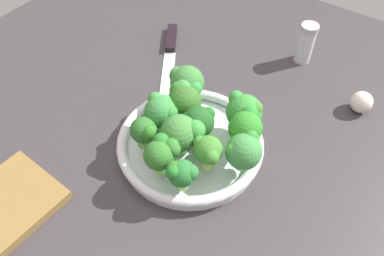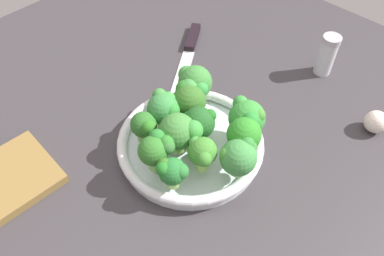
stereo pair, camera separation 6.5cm
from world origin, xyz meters
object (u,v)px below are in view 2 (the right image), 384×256
Objects in this scene: broccoli_floret_0 at (172,171)px; broccoli_floret_4 at (164,108)px; broccoli_floret_10 at (202,153)px; garlic_bulb at (376,122)px; broccoli_floret_6 at (189,98)px; knife at (189,50)px; broccoli_floret_2 at (179,131)px; broccoli_floret_11 at (145,127)px; bowl at (192,145)px; broccoli_floret_3 at (239,156)px; broccoli_floret_8 at (157,150)px; broccoli_floret_5 at (245,132)px; pepper_shaker at (327,55)px; broccoli_floret_7 at (247,118)px; broccoli_floret_1 at (199,123)px; broccoli_floret_9 at (194,83)px.

broccoli_floret_4 is (7.95, 10.06, 0.72)cm from broccoli_floret_0.
broccoli_floret_10 reaches higher than garlic_bulb.
broccoli_floret_6 is 23.92cm from knife.
broccoli_floret_2 reaches higher than broccoli_floret_11.
garlic_bulb reaches higher than bowl.
knife is (19.92, 30.36, -6.64)cm from broccoli_floret_3.
broccoli_floret_8 is (0.92, 4.23, 0.65)cm from broccoli_floret_0.
broccoli_floret_5 is at bearing -119.43° from knife.
broccoli_floret_10 is at bearing -78.19° from broccoli_floret_11.
broccoli_floret_10 reaches higher than broccoli_floret_11.
broccoli_floret_11 and pepper_shaker have the same top height.
broccoli_floret_11 is at bearing -150.10° from knife.
broccoli_floret_7 is at bearing -40.17° from broccoli_floret_11.
broccoli_floret_6 is (6.74, 4.30, -0.25)cm from broccoli_floret_2.
broccoli_floret_5 is (7.12, -8.17, 0.18)cm from broccoli_floret_2.
broccoli_floret_2 is at bearing 84.06° from broccoli_floret_10.
broccoli_floret_10 is at bearing -132.10° from broccoli_floret_1.
broccoli_floret_6 is at bearing 32.56° from broccoli_floret_2.
broccoli_floret_7 reaches higher than broccoli_floret_8.
broccoli_floret_11 is at bearing -177.36° from broccoli_floret_9.
broccoli_floret_1 reaches higher than knife.
garlic_bulb is at bearing -25.15° from broccoli_floret_0.
bowl is 11.22cm from broccoli_floret_0.
broccoli_floret_4 is 0.97× the size of broccoli_floret_5.
broccoli_floret_7 is 17.45cm from broccoli_floret_11.
pepper_shaker is at bearing -59.58° from knife.
broccoli_floret_2 reaches higher than broccoli_floret_0.
knife is at bearing 29.90° from broccoli_floret_11.
broccoli_floret_2 is at bearing 36.36° from broccoli_floret_0.
broccoli_floret_2 reaches higher than knife.
broccoli_floret_7 is (7.68, -5.72, 5.53)cm from bowl.
broccoli_floret_6 is at bearing -14.19° from broccoli_floret_4.
broccoli_floret_9 reaches higher than broccoli_floret_8.
broccoli_floret_5 reaches higher than knife.
broccoli_floret_11 is 42.79cm from pepper_shaker.
broccoli_floret_10 is (5.54, -1.17, 0.33)cm from broccoli_floret_0.
broccoli_floret_4 is (-0.95, 5.80, 6.06)cm from bowl.
broccoli_floret_1 is at bearing -70.51° from broccoli_floret_4.
broccoli_floret_1 is 34.87cm from pepper_shaker.
broccoli_floret_6 is (12.87, 8.82, 0.45)cm from broccoli_floret_0.
broccoli_floret_4 reaches higher than broccoli_floret_3.
broccoli_floret_5 is at bearing -146.55° from broccoli_floret_7.
broccoli_floret_3 reaches higher than broccoli_floret_11.
broccoli_floret_9 is at bearing 93.65° from broccoli_floret_7.
broccoli_floret_8 is (-15.66, 5.69, 0.46)cm from broccoli_floret_7.
knife is at bearing 47.53° from broccoli_floret_10.
broccoli_floret_3 reaches higher than broccoli_floret_10.
broccoli_floret_2 is at bearing -138.82° from knife.
garlic_bulb is 0.47× the size of pepper_shaker.
broccoli_floret_8 is at bearing 160.03° from broccoli_floret_7.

